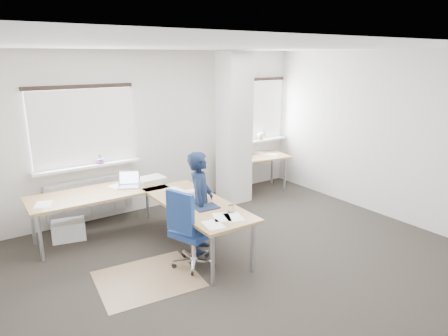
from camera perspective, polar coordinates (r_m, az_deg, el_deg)
ground at (r=5.67m, az=2.44°, el=-12.67°), size 6.00×6.00×0.00m
room_shell at (r=5.55m, az=1.31°, el=5.86°), size 6.04×5.04×2.82m
floor_mat at (r=5.27m, az=-10.82°, el=-15.29°), size 1.32×1.15×0.01m
white_crate at (r=6.58m, az=-21.31°, el=-8.26°), size 0.54×0.43×0.28m
desk_main at (r=5.92m, az=-10.82°, el=-4.35°), size 2.40×2.64×0.96m
desk_side at (r=8.15m, az=4.27°, el=1.37°), size 1.50×0.93×1.22m
task_chair at (r=5.34m, az=-4.64°, el=-10.95°), size 0.63×0.61×1.10m
person at (r=5.59m, az=-3.36°, el=-4.92°), size 0.61×0.63×1.45m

